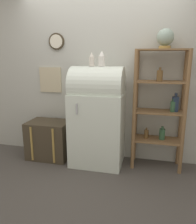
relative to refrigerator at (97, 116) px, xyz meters
name	(u,v)px	position (x,y,z in m)	size (l,w,h in m)	color
ground_plane	(93,170)	(0.00, -0.26, -0.74)	(12.00, 12.00, 0.00)	#4C4742
wall_back	(102,72)	(0.00, 0.31, 0.61)	(7.00, 0.09, 2.70)	#B7B7AD
refrigerator	(97,116)	(0.00, 0.00, 0.00)	(0.76, 0.61, 1.45)	silver
suitcase_trunk	(49,139)	(-0.80, 0.02, -0.45)	(0.65, 0.48, 0.59)	#423828
shelf_unit	(160,104)	(0.88, 0.10, 0.19)	(0.70, 0.35, 1.68)	olive
globe	(165,38)	(0.89, 0.12, 1.07)	(0.22, 0.22, 0.26)	#AD8942
vase_left	(92,60)	(-0.08, -0.01, 0.80)	(0.07, 0.07, 0.19)	silver
vase_center	(102,59)	(0.06, 0.00, 0.80)	(0.10, 0.10, 0.21)	white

